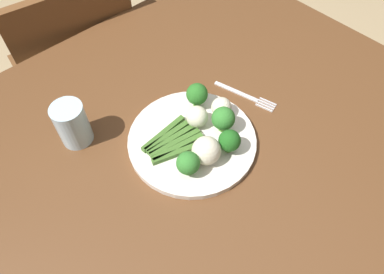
# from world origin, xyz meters

# --- Properties ---
(ground_plane) EXTENTS (6.00, 6.00, 0.02)m
(ground_plane) POSITION_xyz_m (0.00, 0.00, -0.01)
(ground_plane) COLOR tan
(dining_table) EXTENTS (1.18, 1.07, 0.76)m
(dining_table) POSITION_xyz_m (0.00, 0.00, 0.65)
(dining_table) COLOR brown
(dining_table) RESTS_ON ground_plane
(chair) EXTENTS (0.45, 0.45, 0.87)m
(chair) POSITION_xyz_m (-0.01, -0.67, 0.50)
(chair) COLOR brown
(chair) RESTS_ON ground_plane
(plate) EXTENTS (0.29, 0.29, 0.01)m
(plate) POSITION_xyz_m (0.04, -0.03, 0.76)
(plate) COLOR silver
(plate) RESTS_ON dining_table
(asparagus_bundle) EXTENTS (0.13, 0.10, 0.01)m
(asparagus_bundle) POSITION_xyz_m (0.08, -0.05, 0.78)
(asparagus_bundle) COLOR #3D6626
(asparagus_bundle) RESTS_ON plate
(broccoli_front_left) EXTENTS (0.05, 0.05, 0.06)m
(broccoli_front_left) POSITION_xyz_m (-0.04, -0.09, 0.81)
(broccoli_front_left) COLOR #568E33
(broccoli_front_left) RESTS_ON plate
(broccoli_near_center) EXTENTS (0.05, 0.05, 0.06)m
(broccoli_near_center) POSITION_xyz_m (-0.03, 0.00, 0.81)
(broccoli_near_center) COLOR #609E3D
(broccoli_near_center) RESTS_ON plate
(broccoli_back_right) EXTENTS (0.05, 0.05, 0.06)m
(broccoli_back_right) POSITION_xyz_m (0.10, 0.03, 0.80)
(broccoli_back_right) COLOR #609E3D
(broccoli_back_right) RESTS_ON plate
(broccoli_left) EXTENTS (0.05, 0.05, 0.06)m
(broccoli_left) POSITION_xyz_m (0.00, 0.05, 0.80)
(broccoli_left) COLOR #4C7F2B
(broccoli_left) RESTS_ON plate
(cauliflower_front) EXTENTS (0.05, 0.05, 0.05)m
(cauliflower_front) POSITION_xyz_m (-0.00, -0.05, 0.80)
(cauliflower_front) COLOR beige
(cauliflower_front) RESTS_ON plate
(cauliflower_back) EXTENTS (0.06, 0.06, 0.06)m
(cauliflower_back) POSITION_xyz_m (0.05, 0.03, 0.80)
(cauliflower_back) COLOR beige
(cauliflower_back) RESTS_ON plate
(cauliflower_right) EXTENTS (0.05, 0.05, 0.05)m
(cauliflower_right) POSITION_xyz_m (-0.06, -0.03, 0.79)
(cauliflower_right) COLOR beige
(cauliflower_right) RESTS_ON plate
(fork) EXTENTS (0.06, 0.16, 0.00)m
(fork) POSITION_xyz_m (-0.16, -0.04, 0.76)
(fork) COLOR silver
(fork) RESTS_ON dining_table
(water_glass) EXTENTS (0.07, 0.07, 0.10)m
(water_glass) POSITION_xyz_m (0.22, -0.21, 0.81)
(water_glass) COLOR silver
(water_glass) RESTS_ON dining_table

